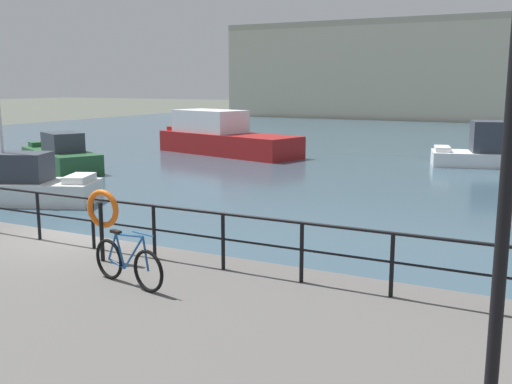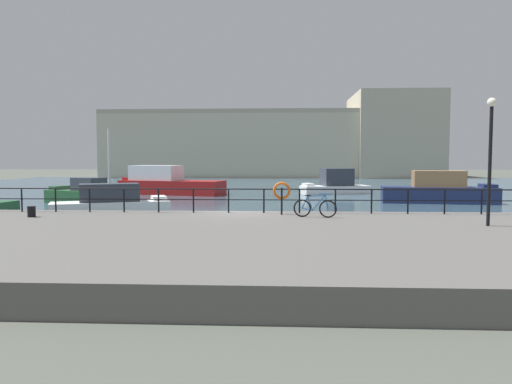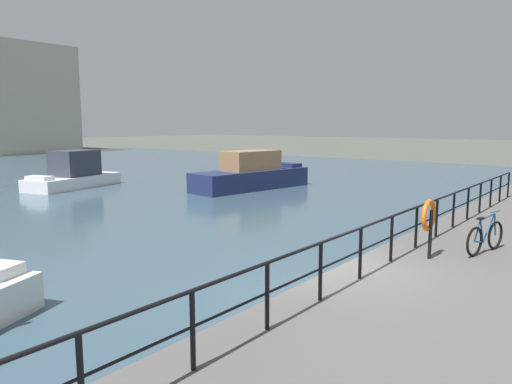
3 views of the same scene
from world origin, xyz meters
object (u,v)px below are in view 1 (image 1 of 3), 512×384
quay_lamp_post (510,144)px  parked_bicycle (128,263)px  moored_blue_motorboat (7,184)px  life_ring_stand (103,211)px  moored_green_narrowboat (496,149)px  moored_small_launch (61,156)px  moored_harbor_tender (222,137)px

quay_lamp_post → parked_bicycle: bearing=159.6°
moored_blue_motorboat → life_ring_stand: 11.05m
moored_green_narrowboat → quay_lamp_post: 26.71m
moored_small_launch → parked_bicycle: bearing=164.9°
parked_bicycle → quay_lamp_post: quay_lamp_post is taller
moored_harbor_tender → life_ring_stand: 24.02m
moored_harbor_tender → parked_bicycle: moored_harbor_tender is taller
moored_small_launch → life_ring_stand: bearing=164.3°
moored_harbor_tender → moored_blue_motorboat: bearing=107.5°
moored_small_launch → quay_lamp_post: (21.00, -15.61, 2.99)m
parked_bicycle → moored_small_launch: bearing=151.0°
moored_harbor_tender → quay_lamp_post: bearing=140.0°
parked_bicycle → quay_lamp_post: 6.83m
moored_harbor_tender → moored_green_narrowboat: bearing=-159.2°
moored_harbor_tender → quay_lamp_post: quay_lamp_post is taller
moored_blue_motorboat → parked_bicycle: (10.76, -6.62, 0.47)m
moored_green_narrowboat → life_ring_stand: moored_green_narrowboat is taller
moored_small_launch → parked_bicycle: moored_small_launch is taller
moored_small_launch → quay_lamp_post: size_ratio=1.38×
moored_green_narrowboat → moored_small_launch: bearing=15.8°
moored_green_narrowboat → moored_blue_motorboat: (-14.31, -17.62, -0.19)m
life_ring_stand → quay_lamp_post: bearing=-23.4°
quay_lamp_post → moored_green_narrowboat: bearing=95.2°
moored_small_launch → moored_green_narrowboat: (18.59, 10.85, 0.20)m
moored_green_narrowboat → life_ring_stand: (-4.89, -23.31, 0.87)m
moored_small_launch → quay_lamp_post: quay_lamp_post is taller
quay_lamp_post → moored_blue_motorboat: bearing=152.1°
moored_green_narrowboat → quay_lamp_post: (2.41, -26.46, 2.79)m
moored_harbor_tender → moored_blue_motorboat: moored_blue_motorboat is taller
moored_harbor_tender → parked_bicycle: bearing=131.8°
quay_lamp_post → moored_harbor_tender: bearing=124.9°
moored_small_launch → moored_blue_motorboat: 8.02m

